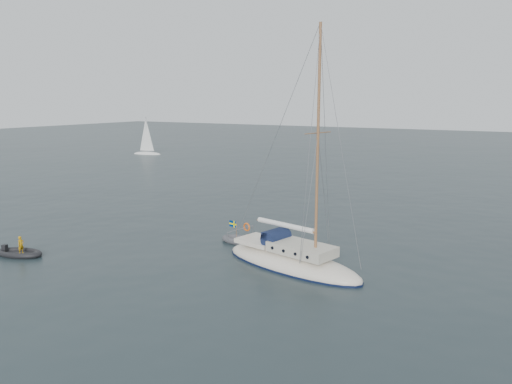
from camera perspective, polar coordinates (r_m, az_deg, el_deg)
The scene contains 5 objects.
ground at distance 33.59m, azimuth -0.99°, elevation -7.26°, with size 300.00×300.00×0.00m, color black.
sailboat at distance 31.15m, azimuth 4.12°, elevation -6.53°, with size 10.61×3.17×15.11m.
dinghy at distance 36.35m, azimuth -1.82°, elevation -5.54°, with size 3.12×1.41×0.45m.
rib at distance 37.07m, azimuth -25.44°, elevation -6.25°, with size 3.40×1.55×1.35m.
distant_yacht_a at distance 96.24m, azimuth -12.41°, elevation 6.12°, with size 5.64×3.01×7.48m.
Camera 1 is at (16.49, -27.40, 10.30)m, focal length 35.00 mm.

